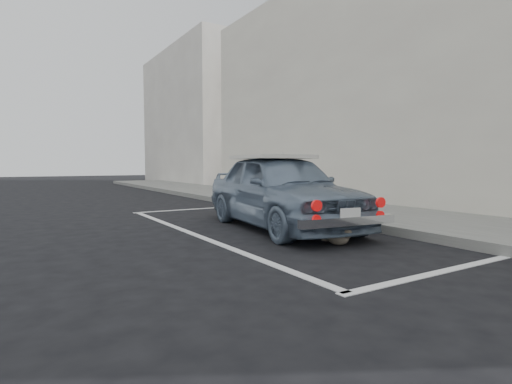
{
  "coord_description": "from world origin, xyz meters",
  "views": [
    {
      "loc": [
        -3.44,
        -3.06,
        1.16
      ],
      "look_at": [
        -0.36,
        1.96,
        0.75
      ],
      "focal_mm": 28.0,
      "sensor_mm": 36.0,
      "label": 1
    }
  ],
  "objects": [
    {
      "name": "ground",
      "position": [
        0.0,
        0.0,
        0.0
      ],
      "size": [
        80.0,
        80.0,
        0.0
      ],
      "primitive_type": "plane",
      "color": "black",
      "rests_on": "ground"
    },
    {
      "name": "sidewalk",
      "position": [
        3.2,
        2.0,
        0.07
      ],
      "size": [
        2.8,
        40.0,
        0.15
      ],
      "primitive_type": "cube",
      "color": "#61615D",
      "rests_on": "ground"
    },
    {
      "name": "shop_building",
      "position": [
        6.33,
        4.0,
        3.49
      ],
      "size": [
        3.5,
        18.0,
        7.0
      ],
      "color": "beige",
      "rests_on": "ground"
    },
    {
      "name": "building_far",
      "position": [
        6.35,
        20.0,
        4.0
      ],
      "size": [
        3.5,
        10.0,
        8.0
      ],
      "primitive_type": "cube",
      "color": "beige",
      "rests_on": "ground"
    },
    {
      "name": "pline_rear",
      "position": [
        0.5,
        -0.5,
        0.0
      ],
      "size": [
        3.0,
        0.12,
        0.01
      ],
      "primitive_type": "cube",
      "color": "silver",
      "rests_on": "ground"
    },
    {
      "name": "pline_front",
      "position": [
        0.5,
        6.5,
        0.0
      ],
      "size": [
        3.0,
        0.12,
        0.01
      ],
      "primitive_type": "cube",
      "color": "silver",
      "rests_on": "ground"
    },
    {
      "name": "pline_side",
      "position": [
        -0.9,
        3.0,
        0.0
      ],
      "size": [
        0.12,
        7.0,
        0.01
      ],
      "primitive_type": "cube",
      "color": "silver",
      "rests_on": "ground"
    },
    {
      "name": "retro_coupe",
      "position": [
        0.73,
        2.86,
        0.69
      ],
      "size": [
        2.11,
        4.21,
        1.37
      ],
      "rotation": [
        0.0,
        0.0,
        -0.12
      ],
      "color": "slate",
      "rests_on": "ground"
    },
    {
      "name": "cat",
      "position": [
        0.54,
        1.15,
        0.13
      ],
      "size": [
        0.3,
        0.52,
        0.28
      ],
      "rotation": [
        0.0,
        0.0,
        0.2
      ],
      "color": "#7A6E5D",
      "rests_on": "ground"
    }
  ]
}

